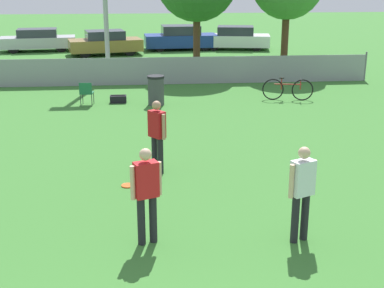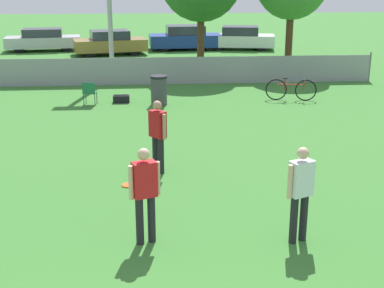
{
  "view_description": "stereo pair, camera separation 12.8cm",
  "coord_description": "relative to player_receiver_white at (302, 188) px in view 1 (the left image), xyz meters",
  "views": [
    {
      "loc": [
        -0.14,
        -3.52,
        4.27
      ],
      "look_at": [
        0.81,
        6.57,
        1.05
      ],
      "focal_mm": 50.0,
      "sensor_mm": 36.0,
      "label": 1
    },
    {
      "loc": [
        -0.01,
        -3.53,
        4.27
      ],
      "look_at": [
        0.81,
        6.57,
        1.05
      ],
      "focal_mm": 50.0,
      "sensor_mm": 36.0,
      "label": 2
    }
  ],
  "objects": [
    {
      "name": "fence_backline",
      "position": [
        -2.41,
        13.65,
        -0.4
      ],
      "size": [
        18.46,
        0.07,
        1.21
      ],
      "color": "gray",
      "rests_on": "ground_plane"
    },
    {
      "name": "parked_car_white",
      "position": [
        3.06,
        23.99,
        -0.29
      ],
      "size": [
        4.29,
        2.46,
        1.36
      ],
      "rotation": [
        0.0,
        0.0,
        -0.18
      ],
      "color": "black",
      "rests_on": "ground_plane"
    },
    {
      "name": "player_receiver_white",
      "position": [
        0.0,
        0.0,
        0.0
      ],
      "size": [
        0.5,
        0.36,
        1.65
      ],
      "rotation": [
        0.0,
        0.0,
        0.42
      ],
      "color": "black",
      "rests_on": "ground_plane"
    },
    {
      "name": "folding_chair_sideline",
      "position": [
        -4.45,
        10.2,
        -0.47
      ],
      "size": [
        0.46,
        0.46,
        0.81
      ],
      "rotation": [
        0.0,
        0.0,
        3.06
      ],
      "color": "#333338",
      "rests_on": "ground_plane"
    },
    {
      "name": "player_defender_red",
      "position": [
        -2.53,
        0.16,
        0.0
      ],
      "size": [
        0.51,
        0.34,
        1.65
      ],
      "rotation": [
        0.0,
        0.0,
        0.36
      ],
      "color": "black",
      "rests_on": "ground_plane"
    },
    {
      "name": "trash_bin",
      "position": [
        -2.09,
        10.09,
        -0.44
      ],
      "size": [
        0.58,
        0.58,
        1.0
      ],
      "color": "#3F3F44",
      "rests_on": "ground_plane"
    },
    {
      "name": "parked_car_tan",
      "position": [
        -4.53,
        22.37,
        -0.28
      ],
      "size": [
        4.23,
        2.57,
        1.34
      ],
      "rotation": [
        0.0,
        0.0,
        0.21
      ],
      "color": "black",
      "rests_on": "ground_plane"
    },
    {
      "name": "player_thrower_red",
      "position": [
        -2.25,
        3.49,
        0.0
      ],
      "size": [
        0.41,
        0.44,
        1.65
      ],
      "rotation": [
        0.0,
        0.0,
        -0.91
      ],
      "color": "black",
      "rests_on": "ground_plane"
    },
    {
      "name": "bicycle_sideline",
      "position": [
        2.58,
        10.34,
        -0.56
      ],
      "size": [
        1.77,
        0.49,
        0.81
      ],
      "rotation": [
        0.0,
        0.0,
        -0.19
      ],
      "color": "black",
      "rests_on": "ground_plane"
    },
    {
      "name": "parked_car_blue",
      "position": [
        -0.19,
        24.17,
        -0.27
      ],
      "size": [
        4.34,
        2.05,
        1.41
      ],
      "rotation": [
        0.0,
        0.0,
        0.05
      ],
      "color": "black",
      "rests_on": "ground_plane"
    },
    {
      "name": "gear_bag_sideline",
      "position": [
        -3.4,
        10.52,
        -0.82
      ],
      "size": [
        0.56,
        0.31,
        0.28
      ],
      "color": "black",
      "rests_on": "ground_plane"
    },
    {
      "name": "frisbee_disc",
      "position": [
        -2.92,
        2.71,
        -0.93
      ],
      "size": [
        0.27,
        0.27,
        0.03
      ],
      "color": "#E5591E",
      "rests_on": "ground_plane"
    },
    {
      "name": "parked_car_silver",
      "position": [
        -8.53,
        24.27,
        -0.3
      ],
      "size": [
        4.42,
        2.15,
        1.29
      ],
      "rotation": [
        0.0,
        0.0,
        0.11
      ],
      "color": "black",
      "rests_on": "ground_plane"
    }
  ]
}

